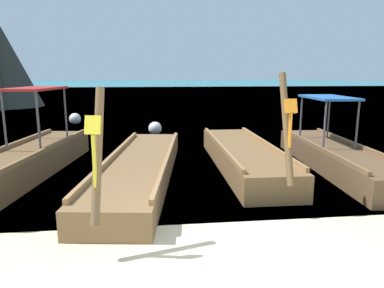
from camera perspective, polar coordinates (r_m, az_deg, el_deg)
name	(u,v)px	position (r m, az deg, el deg)	size (l,w,h in m)	color
ground	(227,281)	(4.62, 5.64, -21.00)	(120.00, 120.00, 0.00)	beige
sea_water	(155,86)	(65.55, -5.91, 9.15)	(120.00, 120.00, 0.00)	#147A89
longtail_boat_violet_ribbon	(28,160)	(9.54, -24.79, -2.33)	(1.97, 6.14, 2.81)	brown
longtail_boat_yellow_ribbon	(140,168)	(8.52, -8.26, -3.80)	(2.25, 7.18, 2.28)	brown
longtail_boat_orange_ribbon	(243,157)	(9.46, 8.23, -2.01)	(1.42, 6.21, 2.48)	brown
longtail_boat_turquoise_ribbon	(336,156)	(9.93, 22.04, -1.82)	(1.56, 6.34, 2.55)	brown
mooring_buoy_near	(75,119)	(18.07, -18.21, 3.84)	(0.55, 0.55, 0.55)	white
mooring_buoy_far	(155,128)	(14.37, -5.92, 2.50)	(0.53, 0.53, 0.53)	white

